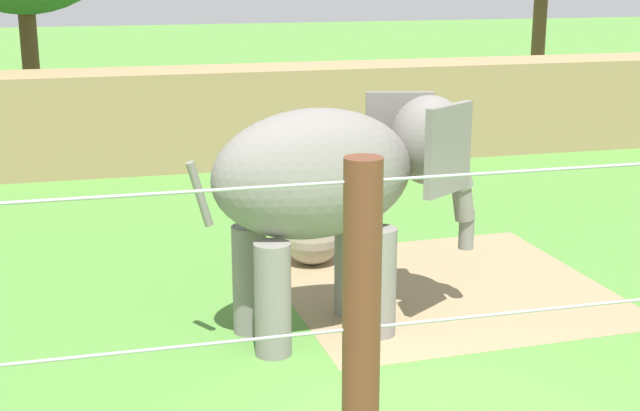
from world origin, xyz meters
TOP-DOWN VIEW (x-y plane):
  - dirt_patch at (1.54, 3.70)m, footprint 4.64×4.54m
  - embankment_wall at (0.00, 12.73)m, footprint 36.00×1.80m
  - elephant at (-0.35, 2.64)m, footprint 3.89×1.94m
  - enrichment_ball at (-0.02, 5.22)m, footprint 0.90×0.90m
  - cable_fence at (-0.06, -2.94)m, footprint 10.05×0.23m

SIDE VIEW (x-z plane):
  - dirt_patch at x=1.54m, z-range 0.00..0.01m
  - enrichment_ball at x=-0.02m, z-range 0.00..0.90m
  - embankment_wall at x=0.00m, z-range 0.00..2.19m
  - cable_fence at x=-0.06m, z-range 0.01..3.48m
  - elephant at x=-0.35m, z-range 0.47..3.39m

